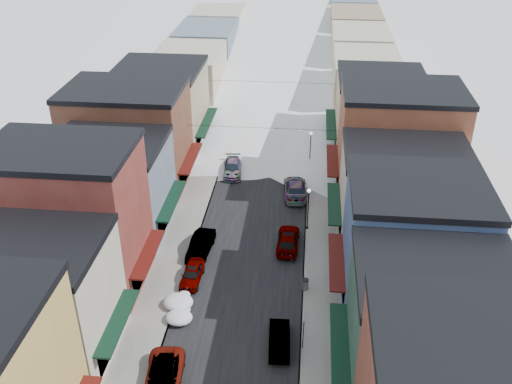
% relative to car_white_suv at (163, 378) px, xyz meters
% --- Properties ---
extents(road, '(10.00, 160.00, 0.01)m').
position_rel_car_white_suv_xyz_m(road, '(3.99, 49.92, -0.74)').
color(road, black).
rests_on(road, ground).
extents(sidewalk_left, '(3.20, 160.00, 0.15)m').
position_rel_car_white_suv_xyz_m(sidewalk_left, '(-2.61, 49.92, -0.67)').
color(sidewalk_left, gray).
rests_on(sidewalk_left, ground).
extents(sidewalk_right, '(3.20, 160.00, 0.15)m').
position_rel_car_white_suv_xyz_m(sidewalk_right, '(10.59, 49.92, -0.67)').
color(sidewalk_right, gray).
rests_on(sidewalk_right, ground).
extents(curb_left, '(0.10, 160.00, 0.15)m').
position_rel_car_white_suv_xyz_m(curb_left, '(-1.06, 49.92, -0.67)').
color(curb_left, slate).
rests_on(curb_left, ground).
extents(curb_right, '(0.10, 160.00, 0.15)m').
position_rel_car_white_suv_xyz_m(curb_right, '(9.04, 49.92, -0.67)').
color(curb_right, slate).
rests_on(curb_right, ground).
extents(bldg_l_cream, '(11.30, 8.20, 9.50)m').
position_rel_car_white_suv_xyz_m(bldg_l_cream, '(-9.20, 2.42, 4.01)').
color(bldg_l_cream, beige).
rests_on(bldg_l_cream, ground).
extents(bldg_l_brick_near, '(12.30, 8.20, 12.50)m').
position_rel_car_white_suv_xyz_m(bldg_l_brick_near, '(-9.71, 10.42, 5.51)').
color(bldg_l_brick_near, maroon).
rests_on(bldg_l_brick_near, ground).
extents(bldg_l_grayblue, '(11.30, 9.20, 9.00)m').
position_rel_car_white_suv_xyz_m(bldg_l_grayblue, '(-9.20, 18.92, 3.76)').
color(bldg_l_grayblue, slate).
rests_on(bldg_l_grayblue, ground).
extents(bldg_l_brick_far, '(13.30, 9.20, 11.00)m').
position_rel_car_white_suv_xyz_m(bldg_l_brick_far, '(-10.20, 27.92, 4.76)').
color(bldg_l_brick_far, brown).
rests_on(bldg_l_brick_far, ground).
extents(bldg_l_tan, '(11.30, 11.20, 10.00)m').
position_rel_car_white_suv_xyz_m(bldg_l_tan, '(-9.20, 37.92, 4.26)').
color(bldg_l_tan, tan).
rests_on(bldg_l_tan, ground).
extents(bldg_r_green, '(11.30, 9.20, 9.50)m').
position_rel_car_white_suv_xyz_m(bldg_r_green, '(17.18, 1.92, 4.01)').
color(bldg_r_green, '#1E3F32').
rests_on(bldg_r_green, ground).
extents(bldg_r_blue, '(11.30, 9.20, 10.50)m').
position_rel_car_white_suv_xyz_m(bldg_r_blue, '(17.18, 10.92, 4.51)').
color(bldg_r_blue, navy).
rests_on(bldg_r_blue, ground).
extents(bldg_r_cream, '(12.30, 9.20, 9.00)m').
position_rel_car_white_suv_xyz_m(bldg_r_cream, '(17.68, 19.92, 3.76)').
color(bldg_r_cream, '#BAAD95').
rests_on(bldg_r_cream, ground).
extents(bldg_r_brick_far, '(13.30, 9.20, 11.50)m').
position_rel_car_white_suv_xyz_m(bldg_r_brick_far, '(18.18, 28.92, 5.01)').
color(bldg_r_brick_far, brown).
rests_on(bldg_r_brick_far, ground).
extents(bldg_r_tan, '(11.30, 11.20, 9.50)m').
position_rel_car_white_suv_xyz_m(bldg_r_tan, '(17.18, 38.92, 4.01)').
color(bldg_r_tan, tan).
rests_on(bldg_r_tan, ground).
extents(distant_blocks, '(34.00, 55.00, 8.00)m').
position_rel_car_white_suv_xyz_m(distant_blocks, '(3.99, 72.92, 3.25)').
color(distant_blocks, gray).
rests_on(distant_blocks, ground).
extents(overhead_cables, '(16.40, 15.04, 0.04)m').
position_rel_car_white_suv_xyz_m(overhead_cables, '(3.99, 37.42, 5.45)').
color(overhead_cables, black).
rests_on(overhead_cables, ground).
extents(car_white_suv, '(3.01, 5.59, 1.49)m').
position_rel_car_white_suv_xyz_m(car_white_suv, '(0.00, 0.00, 0.00)').
color(car_white_suv, '#BDBDBF').
rests_on(car_white_suv, ground).
extents(car_silver_sedan, '(1.73, 4.03, 1.36)m').
position_rel_car_white_suv_xyz_m(car_silver_sedan, '(-0.31, 11.34, -0.07)').
color(car_silver_sedan, '#979A9F').
rests_on(car_silver_sedan, ground).
extents(car_dark_hatch, '(2.08, 4.92, 1.58)m').
position_rel_car_white_suv_xyz_m(car_dark_hatch, '(-0.31, 15.39, 0.04)').
color(car_dark_hatch, black).
rests_on(car_dark_hatch, ground).
extents(car_silver_wagon, '(2.49, 5.11, 1.43)m').
position_rel_car_white_suv_xyz_m(car_silver_wagon, '(0.49, 30.89, -0.03)').
color(car_silver_wagon, '#ABAEB3').
rests_on(car_silver_wagon, ground).
extents(car_green_sedan, '(1.76, 4.40, 1.42)m').
position_rel_car_white_suv_xyz_m(car_green_sedan, '(7.49, 4.46, -0.03)').
color(car_green_sedan, black).
rests_on(car_green_sedan, ground).
extents(car_gray_suv, '(2.09, 4.97, 1.68)m').
position_rel_car_white_suv_xyz_m(car_gray_suv, '(7.49, 17.02, 0.09)').
color(car_gray_suv, gray).
rests_on(car_gray_suv, ground).
extents(car_black_sedan, '(2.77, 5.91, 1.67)m').
position_rel_car_white_suv_xyz_m(car_black_sedan, '(7.77, 26.66, 0.09)').
color(car_black_sedan, black).
rests_on(car_black_sedan, ground).
extents(car_lane_silver, '(1.74, 4.01, 1.34)m').
position_rel_car_white_suv_xyz_m(car_lane_silver, '(1.97, 40.00, -0.07)').
color(car_lane_silver, '#96979D').
rests_on(car_lane_silver, ground).
extents(car_lane_white, '(3.00, 5.46, 1.45)m').
position_rel_car_white_suv_xyz_m(car_lane_white, '(4.80, 63.16, -0.02)').
color(car_lane_white, silver).
rests_on(car_lane_white, ground).
extents(parking_sign, '(0.11, 0.33, 2.50)m').
position_rel_car_white_suv_xyz_m(parking_sign, '(9.19, 4.30, 0.87)').
color(parking_sign, black).
rests_on(parking_sign, sidewalk_right).
extents(trash_can, '(0.57, 0.57, 0.97)m').
position_rel_car_white_suv_xyz_m(trash_can, '(9.21, 10.96, -0.10)').
color(trash_can, slate).
rests_on(trash_can, sidewalk_right).
extents(streetlamp_near, '(0.36, 0.36, 4.34)m').
position_rel_car_white_suv_xyz_m(streetlamp_near, '(9.19, 20.13, 2.14)').
color(streetlamp_near, black).
rests_on(streetlamp_near, sidewalk_right).
extents(streetlamp_far, '(0.34, 0.34, 4.04)m').
position_rel_car_white_suv_xyz_m(streetlamp_far, '(9.19, 33.93, 1.95)').
color(streetlamp_far, black).
rests_on(streetlamp_far, sidewalk_right).
extents(snow_pile_near, '(2.07, 2.48, 0.88)m').
position_rel_car_white_suv_xyz_m(snow_pile_near, '(-0.30, 6.34, -0.33)').
color(snow_pile_near, white).
rests_on(snow_pile_near, ground).
extents(snow_pile_mid, '(2.37, 2.66, 1.00)m').
position_rel_car_white_suv_xyz_m(snow_pile_mid, '(-0.73, 8.02, -0.27)').
color(snow_pile_mid, white).
rests_on(snow_pile_mid, ground).
extents(snow_pile_far, '(2.20, 2.55, 0.93)m').
position_rel_car_white_suv_xyz_m(snow_pile_far, '(-0.29, 34.66, -0.30)').
color(snow_pile_far, white).
rests_on(snow_pile_far, ground).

